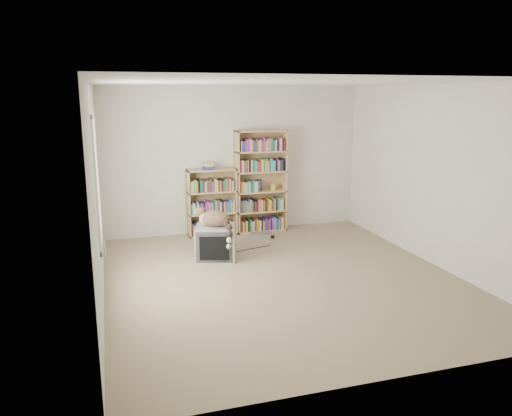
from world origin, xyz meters
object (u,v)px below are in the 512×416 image
object	(u,v)px
cat	(217,221)
bookcase_tall	(261,184)
crt_tv	(216,242)
dvd_player	(261,235)
bookcase_short	(212,205)

from	to	relation	value
cat	bookcase_tall	xyz separation A→B (m)	(1.09, 1.36, 0.26)
cat	bookcase_tall	world-z (taller)	bookcase_tall
crt_tv	cat	world-z (taller)	cat
bookcase_tall	dvd_player	distance (m)	0.92
bookcase_short	dvd_player	distance (m)	0.99
bookcase_tall	crt_tv	bearing A→B (deg)	-130.04
cat	bookcase_short	size ratio (longest dim) A/B	0.60
bookcase_short	bookcase_tall	bearing A→B (deg)	-0.05
bookcase_short	cat	bearing A→B (deg)	-98.85
crt_tv	bookcase_tall	size ratio (longest dim) A/B	0.39
crt_tv	cat	bearing A→B (deg)	-68.32
cat	bookcase_short	xyz separation A→B (m)	(0.21, 1.36, -0.06)
crt_tv	bookcase_tall	bearing A→B (deg)	66.30
bookcase_short	dvd_player	world-z (taller)	bookcase_short
bookcase_tall	bookcase_short	bearing A→B (deg)	179.95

